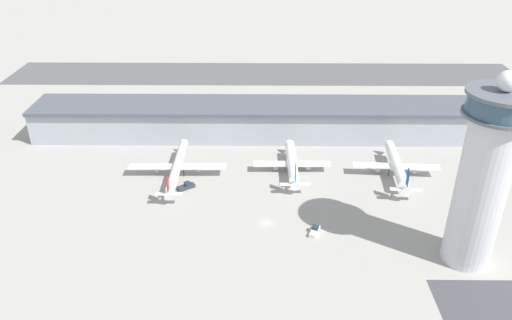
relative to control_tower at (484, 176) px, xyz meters
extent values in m
plane|color=#9E9B93|center=(-61.07, 18.28, -29.68)|extent=(1000.00, 1000.00, 0.00)
cube|color=#A3A8B2|center=(-61.07, 88.28, -22.57)|extent=(210.83, 22.00, 14.21)
cube|color=#4C515B|center=(-61.07, 88.28, -14.67)|extent=(210.83, 25.00, 1.60)
cube|color=#515154|center=(-61.07, 179.02, -29.67)|extent=(316.25, 44.00, 0.01)
cylinder|color=silver|center=(0.00, 0.00, -5.71)|extent=(14.25, 14.25, 47.94)
cylinder|color=#565B66|center=(0.00, 0.00, 18.66)|extent=(19.57, 19.57, 0.80)
cylinder|color=#334C60|center=(0.00, 0.00, 21.59)|extent=(18.00, 18.00, 5.07)
cylinder|color=#565B66|center=(0.00, 0.00, 24.63)|extent=(19.57, 19.57, 1.00)
sphere|color=white|center=(0.00, 0.00, 27.93)|extent=(5.61, 5.61, 5.61)
cylinder|color=silver|center=(-96.33, 50.11, -25.14)|extent=(3.73, 35.86, 3.52)
cone|color=silver|center=(-96.45, 69.61, -25.14)|extent=(3.53, 3.18, 3.52)
cone|color=silver|center=(-96.21, 30.09, -25.14)|extent=(3.19, 4.24, 3.16)
cube|color=silver|center=(-96.34, 50.83, -25.76)|extent=(38.89, 4.63, 0.44)
cylinder|color=#A8A8B2|center=(-104.51, 51.78, -26.82)|extent=(1.96, 3.88, 1.93)
cylinder|color=#A8A8B2|center=(-88.18, 51.88, -26.82)|extent=(1.96, 3.88, 1.93)
cube|color=red|center=(-96.21, 29.24, -20.57)|extent=(0.32, 2.80, 5.62)
cube|color=silver|center=(-96.21, 28.84, -24.79)|extent=(9.85, 2.06, 0.24)
cylinder|color=black|center=(-96.43, 66.83, -28.29)|extent=(0.28, 0.28, 2.78)
cylinder|color=black|center=(-93.87, 50.05, -28.29)|extent=(0.28, 0.28, 2.78)
cylinder|color=black|center=(-98.79, 50.02, -28.29)|extent=(0.28, 0.28, 2.78)
cylinder|color=white|center=(-50.50, 54.14, -25.65)|extent=(4.30, 27.27, 4.03)
cone|color=white|center=(-50.66, 69.57, -25.65)|extent=(4.07, 3.67, 4.03)
cone|color=white|center=(-50.35, 38.11, -25.65)|extent=(3.68, 4.87, 3.63)
cube|color=white|center=(-50.51, 54.68, -26.36)|extent=(31.16, 4.70, 0.44)
cylinder|color=#A8A8B2|center=(-57.05, 55.62, -27.58)|extent=(2.26, 4.46, 2.22)
cylinder|color=#A8A8B2|center=(-43.98, 55.75, -27.58)|extent=(2.26, 4.46, 2.22)
cube|color=#197FB2|center=(-50.34, 37.14, -20.41)|extent=(0.33, 2.80, 6.45)
cube|color=white|center=(-50.34, 36.74, -25.25)|extent=(11.31, 2.11, 0.24)
cylinder|color=black|center=(-50.63, 66.56, -28.67)|extent=(0.28, 0.28, 2.01)
cylinder|color=black|center=(-47.68, 53.91, -28.67)|extent=(0.28, 0.28, 2.01)
cylinder|color=black|center=(-53.32, 53.86, -28.67)|extent=(0.28, 0.28, 2.01)
cylinder|color=white|center=(-9.11, 51.22, -24.95)|extent=(6.02, 30.60, 4.07)
cone|color=white|center=(-8.02, 68.21, -24.95)|extent=(4.30, 3.92, 4.07)
cone|color=white|center=(-10.25, 33.61, -24.95)|extent=(3.97, 5.11, 3.66)
cube|color=white|center=(-9.07, 51.82, -25.67)|extent=(34.54, 6.60, 0.44)
cylinder|color=#A8A8B2|center=(-16.20, 53.28, -26.90)|extent=(2.52, 4.61, 2.24)
cylinder|color=#A8A8B2|center=(-1.81, 52.36, -26.90)|extent=(2.52, 4.61, 2.24)
cube|color=navy|center=(-10.31, 32.63, -19.66)|extent=(0.48, 2.81, 6.51)
cube|color=white|center=(-10.34, 32.23, -24.55)|extent=(11.50, 2.73, 0.24)
cylinder|color=black|center=(-8.21, 65.19, -28.33)|extent=(0.28, 0.28, 2.69)
cylinder|color=black|center=(-6.28, 50.84, -28.33)|extent=(0.28, 0.28, 2.69)
cylinder|color=black|center=(-11.97, 51.21, -28.33)|extent=(0.28, 0.28, 2.69)
cube|color=black|center=(-91.80, 40.61, -29.62)|extent=(6.07, 5.23, 0.12)
cube|color=#2D333D|center=(-91.80, 40.61, -28.97)|extent=(7.03, 5.94, 1.41)
cube|color=#232D38|center=(-91.24, 40.99, -27.69)|extent=(2.93, 2.98, 1.15)
cube|color=black|center=(-45.09, 12.49, -29.62)|extent=(3.99, 5.71, 0.12)
cube|color=silver|center=(-45.09, 12.49, -28.98)|extent=(4.44, 6.68, 1.39)
cube|color=#232D38|center=(-44.86, 13.07, -27.72)|extent=(2.58, 2.49, 1.13)
camera|label=1|loc=(-63.34, -122.56, 70.35)|focal=35.00mm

